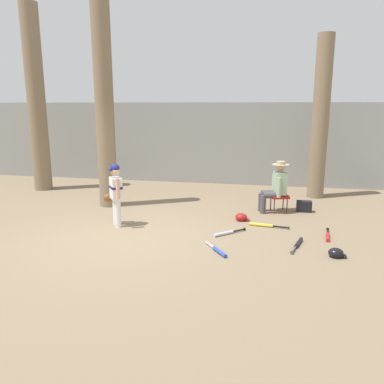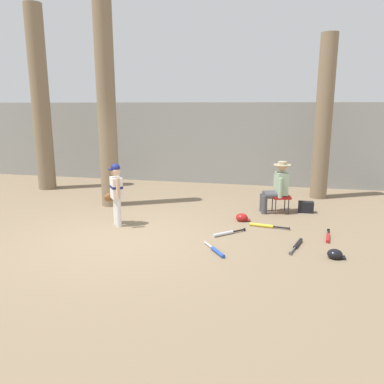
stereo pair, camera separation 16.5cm
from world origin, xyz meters
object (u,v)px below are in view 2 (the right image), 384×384
Objects in this scene: seated_spectator at (277,186)px; bat_black_composite at (297,245)px; folding_stool at (281,197)px; tree_far_left at (41,110)px; batting_helmet_red at (242,218)px; handbag_beside_stool at (306,207)px; batting_helmet_black at (335,254)px; bat_aluminum_silver at (226,233)px; tree_behind_spectator at (323,129)px; young_ballplayer at (116,190)px; bat_red_barrel at (328,237)px; bat_yellow_trainer at (264,226)px; bat_blue_youth at (216,251)px; tree_near_player at (107,118)px.

seated_spectator is 1.58× the size of bat_black_composite.
folding_stool is 7.22m from tree_far_left.
batting_helmet_red is (-1.11, 1.33, 0.04)m from bat_black_composite.
handbag_beside_stool is 1.10× the size of batting_helmet_red.
tree_far_left is (-6.85, 1.17, 1.97)m from folding_stool.
batting_helmet_red is at bearing 133.91° from batting_helmet_black.
bat_aluminum_silver is 2.03× the size of batting_helmet_black.
tree_behind_spectator is at bearing 4.18° from tree_far_left.
bat_black_composite is (-0.28, -2.34, -0.10)m from handbag_beside_stool.
seated_spectator is at bearing 110.54° from batting_helmet_black.
young_ballplayer is at bearing 176.93° from bat_aluminum_silver.
bat_red_barrel is at bearing -62.02° from folding_stool.
batting_helmet_black is (1.19, -1.42, 0.04)m from bat_yellow_trainer.
bat_blue_youth is (-0.74, -1.61, -0.00)m from bat_yellow_trainer.
bat_aluminum_silver is at bearing 165.83° from bat_black_composite.
bat_yellow_trainer is 0.60m from batting_helmet_red.
batting_helmet_black is at bearing -36.41° from bat_black_composite.
batting_helmet_black reaches higher than bat_red_barrel.
batting_helmet_red is (-0.81, -0.88, -0.29)m from folding_stool.
bat_yellow_trainer is 2.65× the size of batting_helmet_red.
tree_behind_spectator is 14.13× the size of batting_helmet_red.
bat_yellow_trainer is at bearing -14.52° from tree_near_player.
bat_red_barrel is (5.04, -1.44, -2.11)m from tree_near_player.
seated_spectator is 1.66× the size of bat_red_barrel.
bat_black_composite is at bearing -23.98° from tree_near_player.
bat_red_barrel and bat_aluminum_silver have the same top height.
tree_far_left is 17.32× the size of batting_helmet_red.
tree_behind_spectator is at bearing 88.06° from bat_red_barrel.
bat_yellow_trainer is (-0.21, -1.20, -0.61)m from seated_spectator.
bat_black_composite is at bearing -50.11° from batting_helmet_red.
young_ballplayer is 2.62m from bat_blue_youth.
tree_far_left is (-3.52, 2.92, 1.59)m from young_ballplayer.
folding_stool reaches higher than bat_aluminum_silver.
bat_yellow_trainer is 1.77m from bat_blue_youth.
batting_helmet_black is (1.94, 0.19, 0.04)m from bat_blue_youth.
bat_yellow_trainer is at bearing -113.82° from tree_behind_spectator.
bat_aluminum_silver and bat_blue_youth have the same top height.
tree_near_player is 4.52m from folding_stool.
tree_far_left is 7.38× the size of bat_red_barrel.
tree_behind_spectator is 7.40× the size of bat_aluminum_silver.
tree_behind_spectator reaches higher than handbag_beside_stool.
bat_blue_youth is at bearing -97.21° from batting_helmet_red.
batting_helmet_black is at bearing -46.09° from batting_helmet_red.
tree_near_player is 7.88× the size of bat_blue_youth.
tree_far_left is 7.33m from bat_yellow_trainer.
folding_stool is 1.23m from batting_helmet_red.
handbag_beside_stool is at bearing -8.00° from tree_far_left.
tree_behind_spectator reaches higher than bat_black_composite.
tree_far_left is at bearing 153.76° from batting_helmet_black.
bat_yellow_trainer is at bearing 65.17° from bat_blue_youth.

